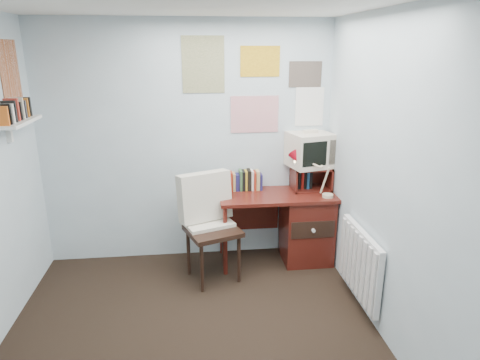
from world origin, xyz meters
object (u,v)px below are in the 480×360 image
object	(u,v)px
desk	(301,224)
tv_riser	(311,178)
crt_tv	(310,148)
radiator	(360,263)
desk_chair	(213,231)
wall_shelf	(17,122)
desk_lamp	(329,178)

from	to	relation	value
desk	tv_riser	size ratio (longest dim) A/B	3.00
crt_tv	radiator	world-z (taller)	crt_tv
desk_chair	wall_shelf	xyz separation A→B (m)	(-1.61, -0.07, 1.11)
desk_chair	radiator	world-z (taller)	desk_chair
desk_lamp	radiator	world-z (taller)	desk_lamp
desk_lamp	crt_tv	size ratio (longest dim) A/B	0.99
crt_tv	wall_shelf	size ratio (longest dim) A/B	0.67
desk_chair	radiator	distance (m)	1.40
desk_chair	desk_lamp	world-z (taller)	desk_lamp
desk	desk_lamp	xyz separation A→B (m)	(0.22, -0.16, 0.56)
wall_shelf	crt_tv	bearing A→B (deg)	10.83
crt_tv	radiator	xyz separation A→B (m)	(0.19, -1.06, -0.79)
desk	tv_riser	distance (m)	0.51
crt_tv	desk	bearing A→B (deg)	-140.19
radiator	desk_lamp	bearing A→B (deg)	94.81
desk_chair	crt_tv	xyz separation A→B (m)	(1.05, 0.44, 0.69)
crt_tv	desk_chair	bearing A→B (deg)	-171.64
crt_tv	radiator	size ratio (longest dim) A/B	0.52
tv_riser	radiator	xyz separation A→B (m)	(0.17, -1.04, -0.47)
desk_lamp	wall_shelf	world-z (taller)	wall_shelf
desk_chair	wall_shelf	distance (m)	1.96
wall_shelf	tv_riser	bearing A→B (deg)	10.32
desk	desk_chair	world-z (taller)	desk_chair
wall_shelf	desk_lamp	bearing A→B (deg)	4.53
desk	crt_tv	distance (m)	0.82
desk	desk_lamp	world-z (taller)	desk_lamp
desk	tv_riser	world-z (taller)	tv_riser
crt_tv	wall_shelf	xyz separation A→B (m)	(-2.67, -0.51, 0.41)
desk	radiator	size ratio (longest dim) A/B	1.50
desk_chair	desk	bearing A→B (deg)	-2.26
desk_chair	tv_riser	distance (m)	1.21
desk_chair	wall_shelf	bearing A→B (deg)	162.74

